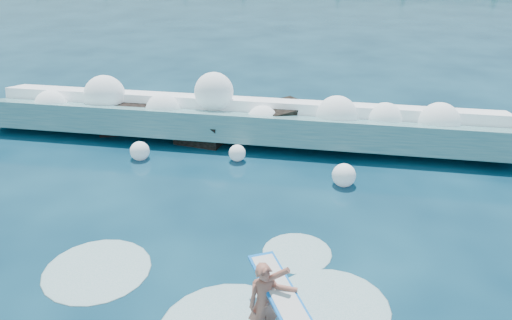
# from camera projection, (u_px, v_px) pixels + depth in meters

# --- Properties ---
(ground) EXTENTS (200.00, 200.00, 0.00)m
(ground) POSITION_uv_depth(u_px,v_px,m) (182.00, 234.00, 12.29)
(ground) COLOR #072438
(ground) RESTS_ON ground
(breaking_wave) EXTENTS (18.32, 2.84, 1.58)m
(breaking_wave) POSITION_uv_depth(u_px,v_px,m) (240.00, 121.00, 17.78)
(breaking_wave) COLOR teal
(breaking_wave) RESTS_ON ground
(rock_cluster) EXTENTS (8.14, 3.10, 1.26)m
(rock_cluster) POSITION_uv_depth(u_px,v_px,m) (197.00, 122.00, 18.15)
(rock_cluster) COLOR black
(rock_cluster) RESTS_ON ground
(surfer_with_board) EXTENTS (1.55, 2.86, 1.69)m
(surfer_with_board) POSITION_uv_depth(u_px,v_px,m) (268.00, 300.00, 9.19)
(surfer_with_board) COLOR #A95F4F
(surfer_with_board) RESTS_ON ground
(wave_spray) EXTENTS (14.97, 4.43, 2.27)m
(wave_spray) POSITION_uv_depth(u_px,v_px,m) (240.00, 110.00, 17.41)
(wave_spray) COLOR white
(wave_spray) RESTS_ON ground
(surf_foam) EXTENTS (9.11, 5.48, 0.14)m
(surf_foam) POSITION_uv_depth(u_px,v_px,m) (227.00, 311.00, 9.82)
(surf_foam) COLOR silver
(surf_foam) RESTS_ON ground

